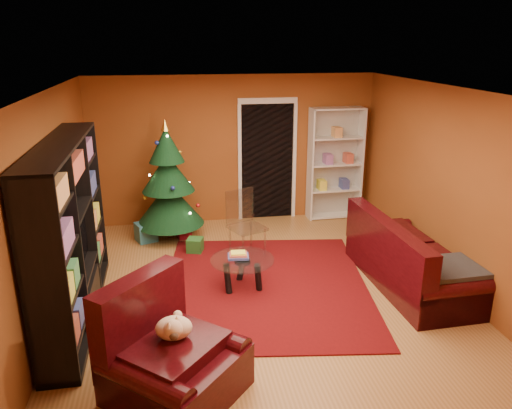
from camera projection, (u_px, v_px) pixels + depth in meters
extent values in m
cube|color=#956231|center=(261.00, 290.00, 6.67)|extent=(5.00, 5.50, 0.05)
cube|color=silver|center=(262.00, 88.00, 5.83)|extent=(5.00, 5.50, 0.05)
cube|color=brown|center=(234.00, 149.00, 8.85)|extent=(5.00, 0.05, 2.60)
cube|color=brown|center=(50.00, 206.00, 5.85)|extent=(0.05, 5.50, 2.60)
cube|color=brown|center=(447.00, 186.00, 6.65)|extent=(0.05, 5.50, 2.60)
cube|color=#5B0A0C|center=(265.00, 286.00, 6.71)|extent=(3.10, 3.49, 0.02)
cube|color=#296C83|center=(146.00, 232.00, 8.19)|extent=(0.40, 0.40, 0.31)
cube|color=#1E571E|center=(195.00, 245.00, 7.75)|extent=(0.29, 0.29, 0.23)
cube|color=maroon|center=(184.00, 231.00, 8.33)|extent=(0.27, 0.27, 0.22)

